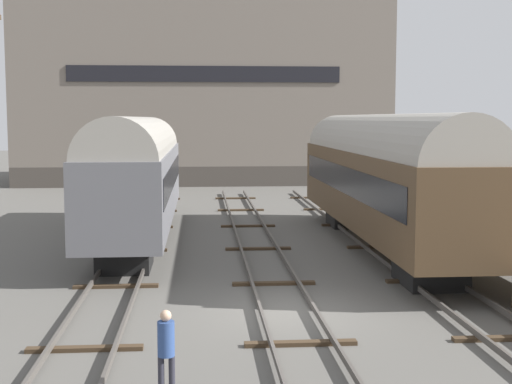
{
  "coord_description": "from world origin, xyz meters",
  "views": [
    {
      "loc": [
        -2.27,
        -18.77,
        5.19
      ],
      "look_at": [
        0.0,
        10.08,
        2.2
      ],
      "focal_mm": 50.0,
      "sensor_mm": 36.0,
      "label": 1
    }
  ],
  "objects": [
    {
      "name": "warehouse_building",
      "position": [
        -1.87,
        41.75,
        7.74
      ],
      "size": [
        29.24,
        12.8,
        15.49
      ],
      "color": "#46403A",
      "rests_on": "ground"
    },
    {
      "name": "ground_plane",
      "position": [
        0.0,
        0.0,
        0.0
      ],
      "size": [
        200.0,
        200.0,
        0.0
      ],
      "primitive_type": "plane",
      "color": "#56544F"
    },
    {
      "name": "train_car_brown",
      "position": [
        4.89,
        8.83,
        3.05
      ],
      "size": [
        3.09,
        18.96,
        5.36
      ],
      "color": "black",
      "rests_on": "ground"
    },
    {
      "name": "track_left",
      "position": [
        -4.89,
        0.0,
        0.14
      ],
      "size": [
        2.6,
        60.0,
        0.26
      ],
      "color": "#4C4742",
      "rests_on": "ground"
    },
    {
      "name": "train_car_grey",
      "position": [
        -4.89,
        11.33,
        3.0
      ],
      "size": [
        2.95,
        17.11,
        5.27
      ],
      "color": "black",
      "rests_on": "ground"
    },
    {
      "name": "track_right",
      "position": [
        4.89,
        0.0,
        0.14
      ],
      "size": [
        2.6,
        60.0,
        0.26
      ],
      "color": "#4C4742",
      "rests_on": "ground"
    },
    {
      "name": "track_middle",
      "position": [
        0.0,
        0.0,
        0.14
      ],
      "size": [
        2.6,
        60.0,
        0.26
      ],
      "color": "#4C4742",
      "rests_on": "ground"
    },
    {
      "name": "person_worker",
      "position": [
        -2.93,
        -5.81,
        1.0
      ],
      "size": [
        0.32,
        0.32,
        1.66
      ],
      "color": "#282833",
      "rests_on": "ground"
    }
  ]
}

